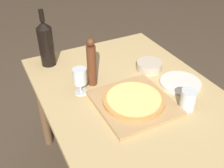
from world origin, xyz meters
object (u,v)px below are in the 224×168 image
(pizza, at_px, (134,99))
(wine_bottle, at_px, (46,43))
(pepper_mill, at_px, (92,63))
(small_bowl, at_px, (149,66))
(wine_glass, at_px, (80,77))

(pizza, distance_m, wine_bottle, 0.63)
(pizza, bearing_deg, pepper_mill, 113.62)
(wine_bottle, relative_size, small_bowl, 2.30)
(wine_bottle, distance_m, small_bowl, 0.62)
(wine_glass, bearing_deg, pizza, -46.39)
(pizza, xyz_separation_m, wine_bottle, (-0.26, 0.57, 0.11))
(pizza, height_order, wine_glass, wine_glass)
(pizza, xyz_separation_m, wine_glass, (-0.20, 0.21, 0.07))
(pizza, bearing_deg, wine_bottle, 114.91)
(wine_glass, distance_m, small_bowl, 0.45)
(wine_glass, bearing_deg, pepper_mill, 28.18)
(pizza, bearing_deg, small_bowl, 43.52)
(wine_bottle, distance_m, pepper_mill, 0.35)
(pizza, bearing_deg, wine_glass, 133.61)
(small_bowl, bearing_deg, pizza, -136.48)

